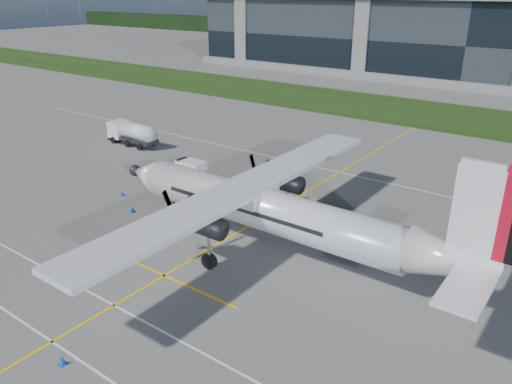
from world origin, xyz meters
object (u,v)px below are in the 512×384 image
object	(u,v)px
baggage_tug	(191,170)
safety_cone_nose_port	(132,209)
fuel_tanker_truck	(130,133)
safety_cone_portwing	(62,360)
safety_cone_tail	(471,314)
ground_crew_person	(153,184)
safety_cone_nose_stbd	(167,196)
safety_cone_fwd	(122,193)
turboprop_aircraft	(278,190)

from	to	relation	value
baggage_tug	safety_cone_nose_port	distance (m)	8.71
fuel_tanker_truck	safety_cone_portwing	world-z (taller)	fuel_tanker_truck
fuel_tanker_truck	safety_cone_tail	size ratio (longest dim) A/B	14.02
safety_cone_nose_port	safety_cone_portwing	bearing A→B (deg)	-51.54
ground_crew_person	safety_cone_portwing	bearing A→B (deg)	-158.90
safety_cone_portwing	safety_cone_nose_stbd	world-z (taller)	same
ground_crew_person	safety_cone_portwing	xyz separation A→B (m)	(12.72, -17.85, -0.67)
safety_cone_tail	fuel_tanker_truck	bearing A→B (deg)	165.03
safety_cone_fwd	fuel_tanker_truck	bearing A→B (deg)	136.92
ground_crew_person	safety_cone_tail	size ratio (longest dim) A/B	3.69
safety_cone_tail	safety_cone_portwing	world-z (taller)	same
safety_cone_fwd	safety_cone_nose_port	world-z (taller)	same
safety_cone_portwing	safety_cone_nose_port	bearing A→B (deg)	128.46
baggage_tug	safety_cone_nose_port	xyz separation A→B (m)	(1.43, -8.57, -0.65)
safety_cone_portwing	fuel_tanker_truck	bearing A→B (deg)	134.47
baggage_tug	safety_cone_portwing	distance (m)	25.85
turboprop_aircraft	safety_cone_tail	distance (m)	13.78
turboprop_aircraft	ground_crew_person	world-z (taller)	turboprop_aircraft
safety_cone_nose_port	safety_cone_portwing	world-z (taller)	same
turboprop_aircraft	baggage_tug	world-z (taller)	turboprop_aircraft
baggage_tug	safety_cone_fwd	world-z (taller)	baggage_tug
fuel_tanker_truck	safety_cone_nose_port	world-z (taller)	fuel_tanker_truck
turboprop_aircraft	fuel_tanker_truck	world-z (taller)	turboprop_aircraft
turboprop_aircraft	safety_cone_fwd	world-z (taller)	turboprop_aircraft
turboprop_aircraft	safety_cone_tail	bearing A→B (deg)	-0.17
turboprop_aircraft	safety_cone_fwd	distance (m)	17.07
baggage_tug	safety_cone_fwd	xyz separation A→B (m)	(-1.97, -6.79, -0.65)
safety_cone_tail	safety_cone_nose_stbd	xyz separation A→B (m)	(-25.96, 1.94, 0.00)
safety_cone_tail	safety_cone_portwing	size ratio (longest dim) A/B	1.00
fuel_tanker_truck	safety_cone_nose_stbd	xyz separation A→B (m)	(15.39, -9.12, -1.06)
safety_cone_nose_port	safety_cone_nose_stbd	distance (m)	3.66
baggage_tug	safety_cone_nose_stbd	xyz separation A→B (m)	(1.67, -4.92, -0.65)
baggage_tug	fuel_tanker_truck	bearing A→B (deg)	162.99
ground_crew_person	safety_cone_portwing	size ratio (longest dim) A/B	3.69
safety_cone_nose_stbd	safety_cone_portwing	bearing A→B (deg)	-58.34
baggage_tug	safety_cone_tail	xyz separation A→B (m)	(27.63, -6.86, -0.65)
baggage_tug	safety_cone_fwd	bearing A→B (deg)	-106.21
turboprop_aircraft	baggage_tug	xyz separation A→B (m)	(-14.54, 6.82, -3.66)
turboprop_aircraft	safety_cone_nose_port	size ratio (longest dim) A/B	60.76
safety_cone_nose_stbd	safety_cone_nose_port	bearing A→B (deg)	-93.79
baggage_tug	safety_cone_portwing	bearing A→B (deg)	-60.91
fuel_tanker_truck	baggage_tug	world-z (taller)	fuel_tanker_truck
safety_cone_fwd	safety_cone_tail	xyz separation A→B (m)	(29.60, -0.07, 0.00)
fuel_tanker_truck	safety_cone_tail	distance (m)	42.82
ground_crew_person	safety_cone_nose_stbd	distance (m)	1.96
turboprop_aircraft	safety_cone_nose_stbd	distance (m)	13.70
turboprop_aircraft	fuel_tanker_truck	bearing A→B (deg)	158.71
ground_crew_person	safety_cone_fwd	world-z (taller)	ground_crew_person
ground_crew_person	safety_cone_portwing	distance (m)	21.93
fuel_tanker_truck	safety_cone_nose_stbd	distance (m)	17.92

